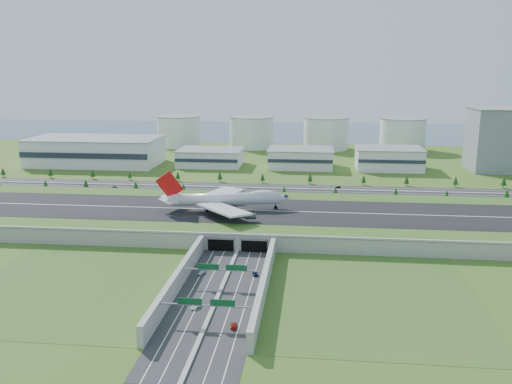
# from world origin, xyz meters

# --- Properties ---
(ground) EXTENTS (1200.00, 1200.00, 0.00)m
(ground) POSITION_xyz_m (0.00, 0.00, 0.00)
(ground) COLOR #3B581B
(ground) RESTS_ON ground
(airfield_deck) EXTENTS (520.00, 100.00, 9.20)m
(airfield_deck) POSITION_xyz_m (0.00, -0.09, 4.12)
(airfield_deck) COLOR gray
(airfield_deck) RESTS_ON ground
(underpass_road) EXTENTS (38.80, 120.40, 8.00)m
(underpass_road) POSITION_xyz_m (0.00, -99.42, 3.43)
(underpass_road) COLOR #28282B
(underpass_road) RESTS_ON ground
(sign_gantry_near) EXTENTS (38.70, 0.70, 9.80)m
(sign_gantry_near) POSITION_xyz_m (0.00, -95.04, 6.95)
(sign_gantry_near) COLOR gray
(sign_gantry_near) RESTS_ON ground
(sign_gantry_far) EXTENTS (38.70, 0.70, 9.80)m
(sign_gantry_far) POSITION_xyz_m (0.00, -130.04, 6.95)
(sign_gantry_far) COLOR gray
(sign_gantry_far) RESTS_ON ground
(north_expressway) EXTENTS (560.00, 36.00, 0.12)m
(north_expressway) POSITION_xyz_m (0.00, 95.00, 0.06)
(north_expressway) COLOR #28282B
(north_expressway) RESTS_ON ground
(tree_row) EXTENTS (507.74, 48.64, 8.31)m
(tree_row) POSITION_xyz_m (14.00, 95.34, 4.72)
(tree_row) COLOR #3D2819
(tree_row) RESTS_ON ground
(hangar_west) EXTENTS (120.00, 60.00, 25.00)m
(hangar_west) POSITION_xyz_m (-170.00, 185.00, 12.50)
(hangar_west) COLOR silver
(hangar_west) RESTS_ON ground
(hangar_mid_a) EXTENTS (58.00, 42.00, 15.00)m
(hangar_mid_a) POSITION_xyz_m (-60.00, 190.00, 7.50)
(hangar_mid_a) COLOR silver
(hangar_mid_a) RESTS_ON ground
(hangar_mid_b) EXTENTS (58.00, 42.00, 17.00)m
(hangar_mid_b) POSITION_xyz_m (25.00, 190.00, 8.50)
(hangar_mid_b) COLOR silver
(hangar_mid_b) RESTS_ON ground
(hangar_mid_c) EXTENTS (58.00, 42.00, 19.00)m
(hangar_mid_c) POSITION_xyz_m (105.00, 190.00, 9.50)
(hangar_mid_c) COLOR silver
(hangar_mid_c) RESTS_ON ground
(office_tower) EXTENTS (46.00, 46.00, 55.00)m
(office_tower) POSITION_xyz_m (200.00, 195.00, 27.50)
(office_tower) COLOR gray
(office_tower) RESTS_ON ground
(fuel_tank_a) EXTENTS (50.00, 50.00, 35.00)m
(fuel_tank_a) POSITION_xyz_m (-120.00, 310.00, 17.50)
(fuel_tank_a) COLOR silver
(fuel_tank_a) RESTS_ON ground
(fuel_tank_b) EXTENTS (50.00, 50.00, 35.00)m
(fuel_tank_b) POSITION_xyz_m (-35.00, 310.00, 17.50)
(fuel_tank_b) COLOR silver
(fuel_tank_b) RESTS_ON ground
(fuel_tank_c) EXTENTS (50.00, 50.00, 35.00)m
(fuel_tank_c) POSITION_xyz_m (50.00, 310.00, 17.50)
(fuel_tank_c) COLOR silver
(fuel_tank_c) RESTS_ON ground
(fuel_tank_d) EXTENTS (50.00, 50.00, 35.00)m
(fuel_tank_d) POSITION_xyz_m (135.00, 310.00, 17.50)
(fuel_tank_d) COLOR silver
(fuel_tank_d) RESTS_ON ground
(bay_water) EXTENTS (1200.00, 260.00, 0.06)m
(bay_water) POSITION_xyz_m (0.00, 480.00, 0.03)
(bay_water) COLOR #3C5172
(bay_water) RESTS_ON ground
(boeing_747) EXTENTS (78.95, 73.90, 24.67)m
(boeing_747) POSITION_xyz_m (-14.18, -0.84, 14.95)
(boeing_747) COLOR silver
(boeing_747) RESTS_ON airfield_deck
(car_0) EXTENTS (3.28, 5.09, 1.61)m
(car_0) POSITION_xyz_m (-11.62, -83.23, 0.93)
(car_0) COLOR silver
(car_0) RESTS_ON ground
(car_1) EXTENTS (3.15, 5.37, 1.67)m
(car_1) POSITION_xyz_m (-6.77, -117.61, 0.96)
(car_1) COLOR white
(car_1) RESTS_ON ground
(car_2) EXTENTS (3.22, 5.12, 1.32)m
(car_2) POSITION_xyz_m (12.43, -81.37, 0.78)
(car_2) COLOR #0B113B
(car_2) RESTS_ON ground
(car_3) EXTENTS (2.66, 5.39, 1.51)m
(car_3) POSITION_xyz_m (10.22, -131.79, 0.87)
(car_3) COLOR #AD1910
(car_3) RESTS_ON ground
(car_4) EXTENTS (4.54, 3.02, 1.44)m
(car_4) POSITION_xyz_m (-115.12, 86.10, 0.84)
(car_4) COLOR slate
(car_4) RESTS_ON ground
(car_5) EXTENTS (4.24, 2.73, 1.32)m
(car_5) POSITION_xyz_m (56.45, 103.75, 0.78)
(car_5) COLOR black
(car_5) RESTS_ON ground
(car_7) EXTENTS (5.29, 2.49, 1.49)m
(car_7) POSITION_xyz_m (-81.56, 100.57, 0.87)
(car_7) COLOR silver
(car_7) RESTS_ON ground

